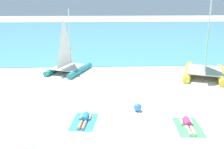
% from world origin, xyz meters
% --- Properties ---
extents(ground_plane, '(120.00, 120.00, 0.00)m').
position_xyz_m(ground_plane, '(0.00, 10.00, 0.00)').
color(ground_plane, silver).
extents(ocean_water, '(120.00, 40.00, 0.05)m').
position_xyz_m(ocean_water, '(0.00, 31.48, 0.03)').
color(ocean_water, '#4C9EB7').
rests_on(ocean_water, ground).
extents(sailboat_yellow, '(4.18, 5.09, 5.71)m').
position_xyz_m(sailboat_yellow, '(6.80, 8.31, 0.85)').
color(sailboat_yellow, yellow).
rests_on(sailboat_yellow, ground).
extents(sailboat_teal, '(3.48, 4.22, 4.72)m').
position_xyz_m(sailboat_teal, '(-3.15, 10.03, 0.70)').
color(sailboat_teal, teal).
rests_on(sailboat_teal, ground).
extents(towel_left, '(1.35, 2.03, 0.01)m').
position_xyz_m(towel_left, '(-1.46, 1.46, 0.01)').
color(towel_left, '#338CD8').
rests_on(towel_left, ground).
extents(sunbather_left, '(0.62, 1.57, 0.30)m').
position_xyz_m(sunbather_left, '(-1.45, 1.52, 0.13)').
color(sunbather_left, '#268CCC').
rests_on(sunbather_left, towel_left).
extents(towel_right, '(1.22, 1.97, 0.01)m').
position_xyz_m(towel_right, '(3.22, 0.74, 0.01)').
color(towel_right, '#4CB266').
rests_on(towel_right, ground).
extents(sunbather_right, '(0.57, 1.57, 0.30)m').
position_xyz_m(sunbather_right, '(3.22, 0.81, 0.13)').
color(sunbather_right, '#D83372').
rests_on(sunbather_right, towel_right).
extents(beach_ball, '(0.41, 0.41, 0.41)m').
position_xyz_m(beach_ball, '(1.19, 2.58, 0.21)').
color(beach_ball, '#337FE5').
rests_on(beach_ball, ground).
extents(cooler_box, '(0.50, 0.36, 0.36)m').
position_xyz_m(cooler_box, '(-3.31, -1.09, 0.18)').
color(cooler_box, white).
rests_on(cooler_box, ground).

